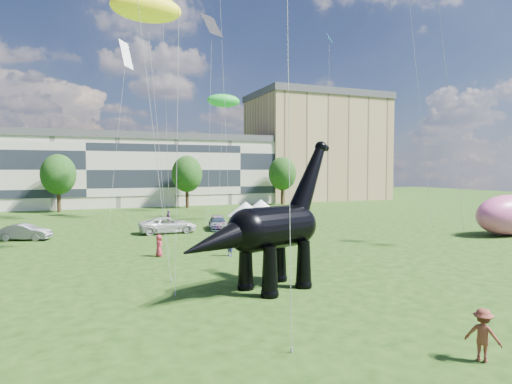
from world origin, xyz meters
name	(u,v)px	position (x,y,z in m)	size (l,w,h in m)	color
ground	(263,302)	(0.00, 0.00, 0.00)	(220.00, 220.00, 0.00)	#16330C
terrace_row	(86,173)	(-8.00, 62.00, 6.00)	(78.00, 11.00, 12.00)	beige
apartment_block	(316,150)	(40.00, 65.00, 11.00)	(28.00, 18.00, 22.00)	tan
tree_mid_left	(58,171)	(-12.00, 53.00, 6.29)	(5.20, 5.20, 9.44)	#382314
tree_mid_right	(187,171)	(8.00, 53.00, 6.29)	(5.20, 5.20, 9.44)	#382314
tree_far_right	(282,171)	(26.00, 53.00, 6.29)	(5.20, 5.20, 9.44)	#382314
dinosaur_sculpture	(269,231)	(1.09, 1.83, 3.24)	(10.31, 5.07, 8.57)	black
car_grey	(25,232)	(-13.41, 25.19, 0.75)	(1.59, 4.55, 1.50)	slate
car_white	(168,225)	(-0.26, 24.87, 0.82)	(2.71, 5.87, 1.63)	silver
car_dark	(218,223)	(5.30, 25.53, 0.69)	(1.94, 4.76, 1.38)	#595960
gazebo_near	(246,209)	(8.85, 26.44, 2.03)	(4.35, 4.35, 2.89)	white
gazebo_far	(261,206)	(12.64, 31.04, 1.93)	(4.81, 4.81, 2.75)	white
inflatable_pink	(508,215)	(30.98, 10.86, 2.03)	(8.10, 4.05, 4.05)	#DD5699
visitors	(173,244)	(-1.98, 13.07, 0.85)	(48.62, 43.31, 1.81)	#703578
kites	(257,20)	(10.28, 26.41, 23.39)	(54.30, 51.10, 29.37)	#FB1011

